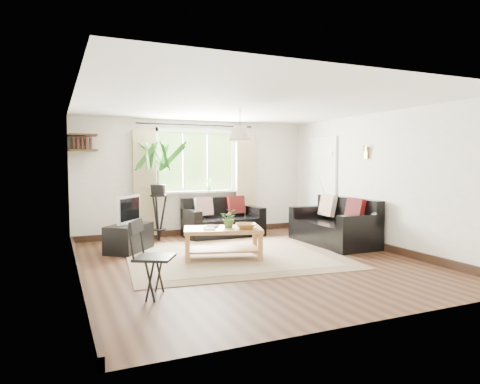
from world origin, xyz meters
name	(u,v)px	position (x,y,z in m)	size (l,w,h in m)	color
floor	(250,261)	(0.00, 0.00, 0.00)	(5.50, 5.50, 0.00)	black
ceiling	(251,104)	(0.00, 0.00, 2.40)	(5.50, 5.50, 0.00)	white
wall_back	(196,178)	(0.00, 2.75, 1.20)	(5.00, 0.02, 2.40)	white
wall_front	(374,198)	(0.00, -2.75, 1.20)	(5.00, 0.02, 2.40)	white
wall_left	(75,188)	(-2.50, 0.00, 1.20)	(0.02, 5.50, 2.40)	white
wall_right	(379,181)	(2.50, 0.00, 1.20)	(0.02, 5.50, 2.40)	white
rug	(234,256)	(-0.09, 0.42, 0.01)	(3.36, 2.88, 0.02)	#BAB090
window	(196,161)	(0.00, 2.71, 1.55)	(2.50, 0.16, 2.16)	white
door	(322,187)	(2.47, 1.70, 1.00)	(0.06, 0.96, 2.06)	silver
corner_shelf	(82,143)	(-2.25, 2.50, 1.89)	(0.50, 0.50, 0.34)	black
pendant_lamp	(240,130)	(0.00, 0.40, 2.05)	(0.36, 0.36, 0.54)	beige
wall_sconce	(365,151)	(2.43, 0.30, 1.74)	(0.12, 0.12, 0.28)	beige
sofa_back	(224,218)	(0.45, 2.29, 0.38)	(1.60, 0.80, 0.75)	black
sofa_right	(333,222)	(2.00, 0.65, 0.41)	(0.88, 1.75, 0.83)	black
coffee_table	(223,243)	(-0.33, 0.33, 0.25)	(1.21, 0.66, 0.50)	brown
table_plant	(229,218)	(-0.21, 0.35, 0.65)	(0.27, 0.23, 0.30)	#396327
bowl	(246,226)	(-0.02, 0.12, 0.54)	(0.33, 0.33, 0.08)	olive
book_a	(203,229)	(-0.65, 0.31, 0.51)	(0.17, 0.23, 0.02)	silver
book_b	(207,226)	(-0.52, 0.53, 0.51)	(0.17, 0.23, 0.02)	brown
tv_stand	(129,238)	(-1.60, 1.50, 0.24)	(0.87, 0.49, 0.47)	black
tv	(129,209)	(-1.60, 1.50, 0.73)	(0.67, 0.22, 0.51)	#A5A5AA
palm_stand	(158,191)	(-0.90, 2.31, 0.97)	(0.76, 0.76, 1.94)	black
folding_chair	(155,259)	(-1.73, -1.15, 0.44)	(0.45, 0.45, 0.88)	black
sill_plant	(209,184)	(0.25, 2.63, 1.06)	(0.14, 0.10, 0.27)	#2D6023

